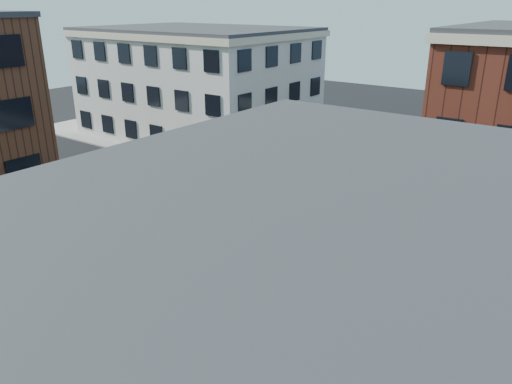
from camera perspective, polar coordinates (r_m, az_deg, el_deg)
The scene contains 8 objects.
ground at distance 33.05m, azimuth -0.90°, elevation -3.69°, with size 120.00×120.00×0.00m, color black.
sidewalk_nw at distance 61.17m, azimuth -4.65°, elevation 7.93°, with size 30.00×30.00×0.15m, color gray.
building_nw at distance 55.19m, azimuth -6.68°, elevation 12.18°, with size 22.00×16.00×11.00m, color beige.
tree_near at distance 37.03m, azimuth 18.11°, elevation 3.22°, with size 2.69×2.69×4.49m.
tree_far at distance 42.65m, azimuth 20.75°, elevation 4.76°, with size 2.43×2.43×4.07m.
signal_pole at distance 32.24m, azimuth -17.87°, elevation 0.09°, with size 1.29×1.24×4.60m.
box_truck at distance 24.74m, azimuth 10.12°, elevation -8.24°, with size 8.01×2.95×3.56m.
traffic_cone at distance 33.04m, azimuth -14.69°, elevation -3.72°, with size 0.43×0.43×0.78m.
Camera 1 is at (18.29, -23.84, 13.78)m, focal length 35.00 mm.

